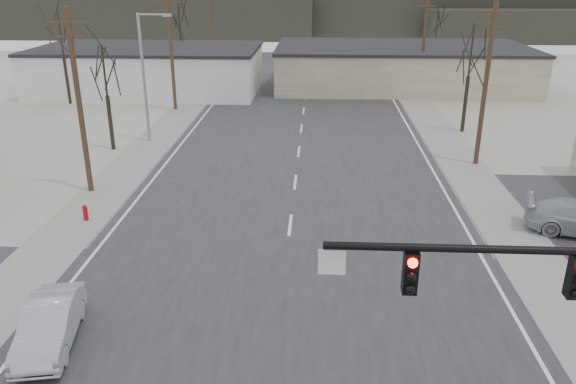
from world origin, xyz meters
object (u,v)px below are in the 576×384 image
(fire_hydrant, at_px, (85,213))
(car_far_b, at_px, (304,74))
(car_far_a, at_px, (322,83))
(sedan_crossing, at_px, (50,324))

(fire_hydrant, distance_m, car_far_b, 40.19)
(fire_hydrant, bearing_deg, car_far_b, 75.85)
(car_far_a, distance_m, car_far_b, 6.11)
(fire_hydrant, height_order, car_far_b, car_far_b)
(car_far_b, bearing_deg, fire_hydrant, -107.85)
(car_far_a, relative_size, car_far_b, 1.25)
(fire_hydrant, xyz_separation_m, car_far_b, (9.83, 38.97, 0.32))
(car_far_a, bearing_deg, car_far_b, -85.38)
(sedan_crossing, distance_m, car_far_b, 49.24)
(fire_hydrant, relative_size, car_far_b, 0.21)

